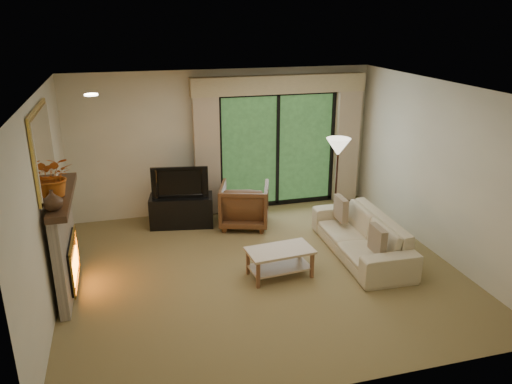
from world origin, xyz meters
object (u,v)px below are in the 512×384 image
object	(u,v)px
sofa	(361,236)
armchair	(244,205)
coffee_table	(280,263)
media_console	(182,211)

from	to	relation	value
sofa	armchair	bearing A→B (deg)	-135.24
coffee_table	armchair	bearing A→B (deg)	86.24
media_console	sofa	size ratio (longest dim) A/B	0.51
coffee_table	sofa	bearing A→B (deg)	7.55
armchair	coffee_table	world-z (taller)	armchair
media_console	armchair	xyz separation A→B (m)	(1.05, -0.30, 0.11)
sofa	coffee_table	size ratio (longest dim) A/B	2.33
media_console	armchair	world-z (taller)	armchair
sofa	coffee_table	world-z (taller)	sofa
media_console	sofa	world-z (taller)	sofa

